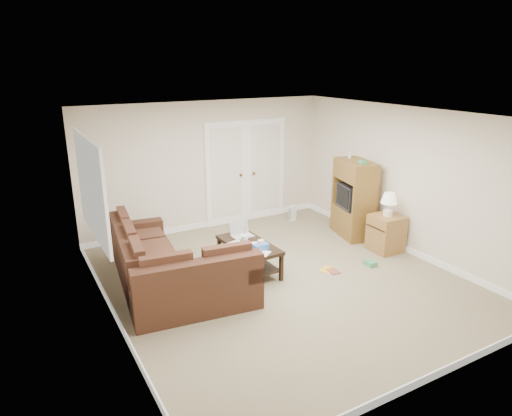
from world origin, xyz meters
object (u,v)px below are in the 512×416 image
sectional_sofa (166,270)px  coffee_table (249,256)px  side_cabinet (386,230)px  tv_armoire (354,198)px

sectional_sofa → coffee_table: 1.35m
sectional_sofa → side_cabinet: bearing=-0.2°
sectional_sofa → tv_armoire: bearing=12.8°
sectional_sofa → side_cabinet: side_cabinet is taller
coffee_table → sectional_sofa: bearing=177.5°
tv_armoire → side_cabinet: tv_armoire is taller
coffee_table → tv_armoire: tv_armoire is taller
sectional_sofa → tv_armoire: 3.88m
sectional_sofa → side_cabinet: (3.84, -0.48, 0.07)m
coffee_table → tv_armoire: 2.56m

